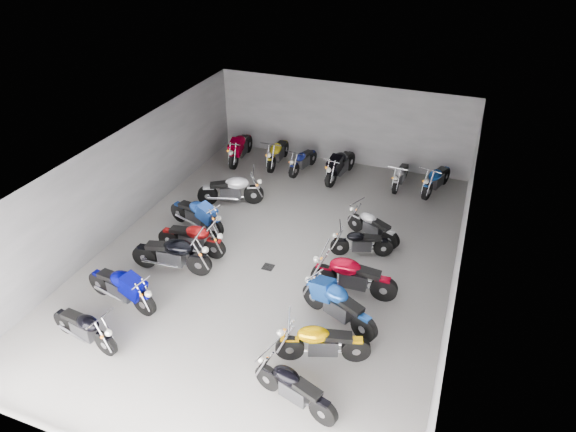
# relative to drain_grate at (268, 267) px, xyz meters

# --- Properties ---
(ground) EXTENTS (14.00, 14.00, 0.00)m
(ground) POSITION_rel_drain_grate_xyz_m (0.00, 0.50, -0.01)
(ground) COLOR gray
(ground) RESTS_ON ground
(wall_back) EXTENTS (10.00, 0.10, 3.20)m
(wall_back) POSITION_rel_drain_grate_xyz_m (0.00, 7.50, 1.59)
(wall_back) COLOR gray
(wall_back) RESTS_ON ground
(wall_left) EXTENTS (0.10, 14.00, 3.20)m
(wall_left) POSITION_rel_drain_grate_xyz_m (-5.00, 0.50, 1.59)
(wall_left) COLOR gray
(wall_left) RESTS_ON ground
(wall_right) EXTENTS (0.10, 14.00, 3.20)m
(wall_right) POSITION_rel_drain_grate_xyz_m (5.00, 0.50, 1.59)
(wall_right) COLOR gray
(wall_right) RESTS_ON ground
(ceiling) EXTENTS (10.00, 14.00, 0.04)m
(ceiling) POSITION_rel_drain_grate_xyz_m (0.00, 0.50, 3.21)
(ceiling) COLOR black
(ceiling) RESTS_ON wall_back
(drain_grate) EXTENTS (0.32, 0.32, 0.01)m
(drain_grate) POSITION_rel_drain_grate_xyz_m (0.00, 0.00, 0.00)
(drain_grate) COLOR black
(drain_grate) RESTS_ON ground
(motorcycle_left_a) EXTENTS (2.03, 0.54, 0.90)m
(motorcycle_left_a) POSITION_rel_drain_grate_xyz_m (-2.89, -4.24, 0.48)
(motorcycle_left_a) COLOR black
(motorcycle_left_a) RESTS_ON ground
(motorcycle_left_b) EXTENTS (2.27, 0.60, 1.00)m
(motorcycle_left_b) POSITION_rel_drain_grate_xyz_m (-2.91, -2.77, 0.54)
(motorcycle_left_b) COLOR black
(motorcycle_left_b) RESTS_ON ground
(motorcycle_left_c) EXTENTS (2.37, 0.56, 1.04)m
(motorcycle_left_c) POSITION_rel_drain_grate_xyz_m (-2.44, -1.09, 0.56)
(motorcycle_left_c) COLOR black
(motorcycle_left_c) RESTS_ON ground
(motorcycle_left_d) EXTENTS (2.18, 0.43, 0.96)m
(motorcycle_left_d) POSITION_rel_drain_grate_xyz_m (-2.36, -0.14, 0.52)
(motorcycle_left_d) COLOR black
(motorcycle_left_d) RESTS_ON ground
(motorcycle_left_e) EXTENTS (2.16, 0.71, 0.97)m
(motorcycle_left_e) POSITION_rel_drain_grate_xyz_m (-2.88, 1.07, 0.52)
(motorcycle_left_e) COLOR black
(motorcycle_left_e) RESTS_ON ground
(motorcycle_left_f) EXTENTS (2.15, 1.03, 1.00)m
(motorcycle_left_f) POSITION_rel_drain_grate_xyz_m (-2.56, 2.89, 0.54)
(motorcycle_left_f) COLOR black
(motorcycle_left_f) RESTS_ON ground
(motorcycle_right_a) EXTENTS (2.00, 0.70, 0.90)m
(motorcycle_right_a) POSITION_rel_drain_grate_xyz_m (2.30, -4.13, 0.49)
(motorcycle_right_a) COLOR black
(motorcycle_right_a) RESTS_ON ground
(motorcycle_right_b) EXTENTS (2.10, 0.85, 0.96)m
(motorcycle_right_b) POSITION_rel_drain_grate_xyz_m (2.47, -2.75, 0.52)
(motorcycle_right_b) COLOR black
(motorcycle_right_b) RESTS_ON ground
(motorcycle_right_c) EXTENTS (2.17, 1.08, 1.01)m
(motorcycle_right_c) POSITION_rel_drain_grate_xyz_m (2.46, -1.43, 0.55)
(motorcycle_right_c) COLOR black
(motorcycle_right_c) RESTS_ON ground
(motorcycle_right_d) EXTENTS (2.34, 0.47, 1.03)m
(motorcycle_right_d) POSITION_rel_drain_grate_xyz_m (2.52, -0.24, 0.56)
(motorcycle_right_d) COLOR black
(motorcycle_right_d) RESTS_ON ground
(motorcycle_right_e) EXTENTS (1.79, 0.70, 0.81)m
(motorcycle_right_e) POSITION_rel_drain_grate_xyz_m (2.32, 1.52, 0.44)
(motorcycle_right_e) COLOR black
(motorcycle_right_e) RESTS_ON ground
(motorcycle_right_f) EXTENTS (1.80, 0.91, 0.85)m
(motorcycle_right_f) POSITION_rel_drain_grate_xyz_m (2.44, 2.49, 0.46)
(motorcycle_right_f) COLOR black
(motorcycle_right_f) RESTS_ON ground
(motorcycle_back_a) EXTENTS (0.51, 2.34, 1.03)m
(motorcycle_back_a) POSITION_rel_drain_grate_xyz_m (-3.74, 6.11, 0.55)
(motorcycle_back_a) COLOR black
(motorcycle_back_a) RESTS_ON ground
(motorcycle_back_b) EXTENTS (0.43, 2.16, 0.95)m
(motorcycle_back_b) POSITION_rel_drain_grate_xyz_m (-2.21, 6.30, 0.51)
(motorcycle_back_b) COLOR black
(motorcycle_back_b) RESTS_ON ground
(motorcycle_back_c) EXTENTS (0.54, 1.90, 0.84)m
(motorcycle_back_c) POSITION_rel_drain_grate_xyz_m (-1.09, 6.09, 0.45)
(motorcycle_back_c) COLOR black
(motorcycle_back_c) RESTS_ON ground
(motorcycle_back_d) EXTENTS (0.60, 2.31, 1.02)m
(motorcycle_back_d) POSITION_rel_drain_grate_xyz_m (0.41, 6.03, 0.55)
(motorcycle_back_d) COLOR black
(motorcycle_back_d) RESTS_ON ground
(motorcycle_back_e) EXTENTS (0.40, 1.86, 0.82)m
(motorcycle_back_e) POSITION_rel_drain_grate_xyz_m (2.64, 6.23, 0.44)
(motorcycle_back_e) COLOR black
(motorcycle_back_e) RESTS_ON ground
(motorcycle_back_f) EXTENTS (0.77, 2.06, 0.93)m
(motorcycle_back_f) POSITION_rel_drain_grate_xyz_m (3.90, 6.25, 0.50)
(motorcycle_back_f) COLOR black
(motorcycle_back_f) RESTS_ON ground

